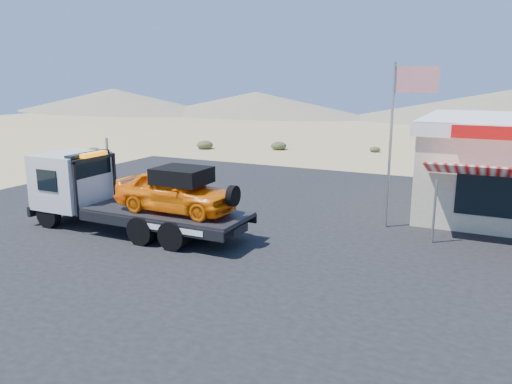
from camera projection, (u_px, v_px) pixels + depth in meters
ground at (217, 245)px, 16.76m from camera, size 120.00×120.00×0.00m
asphalt_lot at (304, 228)px, 18.55m from camera, size 32.00×24.00×0.02m
tow_truck at (131, 191)px, 17.85m from camera, size 8.35×2.48×2.79m
flagpole at (398, 127)px, 17.79m from camera, size 1.55×0.10×6.00m
desert_scrub at (118, 160)px, 32.31m from camera, size 24.40×33.25×0.70m
distant_hills at (356, 105)px, 68.91m from camera, size 126.00×48.00×4.20m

